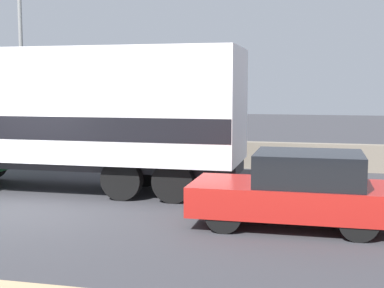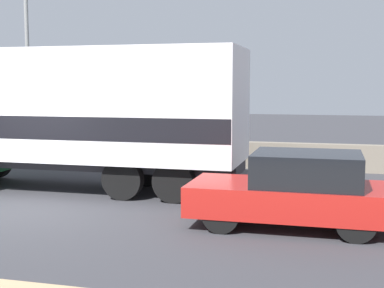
{
  "view_description": "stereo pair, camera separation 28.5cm",
  "coord_description": "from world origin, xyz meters",
  "views": [
    {
      "loc": [
        6.43,
        -10.12,
        2.69
      ],
      "look_at": [
        3.73,
        1.23,
        1.4
      ],
      "focal_mm": 50.0,
      "sensor_mm": 36.0,
      "label": 1
    },
    {
      "loc": [
        6.7,
        -10.05,
        2.69
      ],
      "look_at": [
        3.73,
        1.23,
        1.4
      ],
      "focal_mm": 50.0,
      "sensor_mm": 36.0,
      "label": 2
    }
  ],
  "objects": [
    {
      "name": "ground_plane",
      "position": [
        0.0,
        0.0,
        0.0
      ],
      "size": [
        80.0,
        80.0,
        0.0
      ],
      "primitive_type": "plane",
      "color": "#38383D"
    },
    {
      "name": "street_lamp",
      "position": [
        -3.65,
        6.72,
        4.63
      ],
      "size": [
        0.56,
        0.28,
        8.12
      ],
      "color": "gray",
      "rests_on": "ground_plane"
    },
    {
      "name": "stone_wall_backdrop",
      "position": [
        0.0,
        7.12,
        0.43
      ],
      "size": [
        60.0,
        0.35,
        0.86
      ],
      "color": "gray",
      "rests_on": "ground_plane"
    },
    {
      "name": "box_truck",
      "position": [
        0.8,
        2.42,
        1.95
      ],
      "size": [
        8.45,
        2.49,
        3.58
      ],
      "rotation": [
        0.0,
        0.0,
        3.14
      ],
      "color": "#196B38",
      "rests_on": "ground_plane"
    },
    {
      "name": "car_hatchback",
      "position": [
        6.06,
        0.04,
        0.72
      ],
      "size": [
        3.81,
        1.73,
        1.44
      ],
      "rotation": [
        0.0,
        0.0,
        3.14
      ],
      "color": "#B21E19",
      "rests_on": "ground_plane"
    }
  ]
}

